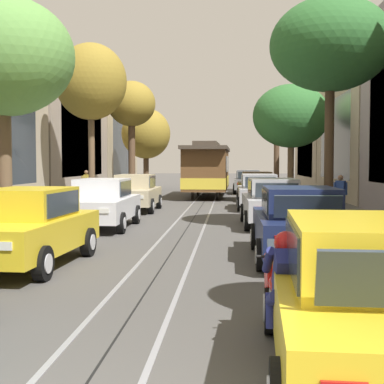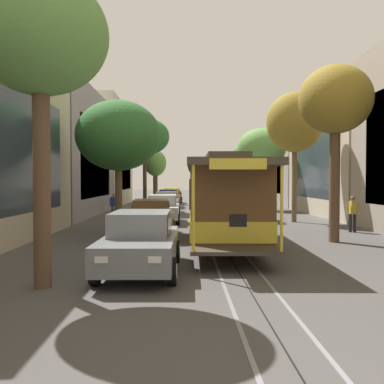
% 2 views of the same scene
% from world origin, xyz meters
% --- Properties ---
extents(ground_plane, '(160.00, 160.00, 0.00)m').
position_xyz_m(ground_plane, '(0.00, 20.58, 0.00)').
color(ground_plane, '#4C4947').
extents(trolley_track_rails, '(1.14, 59.45, 0.01)m').
position_xyz_m(trolley_track_rails, '(0.00, 23.72, 0.00)').
color(trolley_track_rails, gray).
rests_on(trolley_track_rails, ground).
extents(building_facade_left, '(5.51, 51.15, 8.64)m').
position_xyz_m(building_facade_left, '(-9.77, 24.21, 3.98)').
color(building_facade_left, gray).
rests_on(building_facade_left, ground).
extents(parked_car_yellow_second_left, '(2.15, 4.42, 1.58)m').
position_xyz_m(parked_car_yellow_second_left, '(-2.76, 8.08, 0.80)').
color(parked_car_yellow_second_left, gold).
rests_on(parked_car_yellow_second_left, ground).
extents(parked_car_white_mid_left, '(2.00, 4.36, 1.58)m').
position_xyz_m(parked_car_white_mid_left, '(-2.72, 14.63, 0.80)').
color(parked_car_white_mid_left, silver).
rests_on(parked_car_white_mid_left, ground).
extents(parked_car_beige_fourth_left, '(2.02, 4.37, 1.58)m').
position_xyz_m(parked_car_beige_fourth_left, '(-2.73, 20.88, 0.80)').
color(parked_car_beige_fourth_left, '#C1B28E').
rests_on(parked_car_beige_fourth_left, ground).
extents(parked_car_yellow_near_right, '(2.14, 4.42, 1.58)m').
position_xyz_m(parked_car_yellow_near_right, '(2.71, 2.48, 0.80)').
color(parked_car_yellow_near_right, gold).
rests_on(parked_car_yellow_near_right, ground).
extents(parked_car_navy_second_right, '(2.00, 4.36, 1.58)m').
position_xyz_m(parked_car_navy_second_right, '(2.86, 9.15, 0.80)').
color(parked_car_navy_second_right, '#19234C').
rests_on(parked_car_navy_second_right, ground).
extents(parked_car_silver_mid_right, '(2.07, 4.39, 1.58)m').
position_xyz_m(parked_car_silver_mid_right, '(2.76, 15.47, 0.80)').
color(parked_car_silver_mid_right, '#B7B7BC').
rests_on(parked_car_silver_mid_right, ground).
extents(parked_car_silver_fourth_right, '(2.01, 4.36, 1.58)m').
position_xyz_m(parked_car_silver_fourth_right, '(2.66, 22.23, 0.80)').
color(parked_car_silver_fourth_right, '#B7B7BC').
rests_on(parked_car_silver_fourth_right, ground).
extents(parked_car_brown_fifth_right, '(2.13, 4.42, 1.58)m').
position_xyz_m(parked_car_brown_fifth_right, '(2.84, 27.98, 0.80)').
color(parked_car_brown_fifth_right, brown).
rests_on(parked_car_brown_fifth_right, ground).
extents(parked_car_grey_sixth_right, '(2.05, 4.38, 1.58)m').
position_xyz_m(parked_car_grey_sixth_right, '(2.57, 34.78, 0.80)').
color(parked_car_grey_sixth_right, slate).
rests_on(parked_car_grey_sixth_right, ground).
extents(street_tree_kerb_left_second, '(3.93, 3.44, 6.64)m').
position_xyz_m(street_tree_kerb_left_second, '(-4.85, 12.09, 4.96)').
color(street_tree_kerb_left_second, brown).
rests_on(street_tree_kerb_left_second, ground).
extents(street_tree_kerb_left_mid, '(3.23, 2.86, 7.46)m').
position_xyz_m(street_tree_kerb_left_mid, '(-4.90, 21.98, 5.70)').
color(street_tree_kerb_left_mid, brown).
rests_on(street_tree_kerb_left_mid, ground).
extents(street_tree_kerb_left_fourth, '(2.81, 2.78, 6.87)m').
position_xyz_m(street_tree_kerb_left_fourth, '(-4.41, 29.64, 5.43)').
color(street_tree_kerb_left_fourth, brown).
rests_on(street_tree_kerb_left_fourth, ground).
extents(street_tree_kerb_left_far, '(3.59, 3.60, 6.06)m').
position_xyz_m(street_tree_kerb_left_far, '(-4.83, 37.99, 4.19)').
color(street_tree_kerb_left_far, '#4C3826').
rests_on(street_tree_kerb_left_far, ground).
extents(street_tree_kerb_right_second, '(3.71, 4.02, 7.11)m').
position_xyz_m(street_tree_kerb_right_second, '(4.41, 14.54, 5.66)').
color(street_tree_kerb_right_second, '#4C3826').
rests_on(street_tree_kerb_right_second, ground).
extents(street_tree_kerb_right_mid, '(3.96, 3.71, 6.13)m').
position_xyz_m(street_tree_kerb_right_mid, '(4.51, 26.25, 4.47)').
color(street_tree_kerb_right_mid, brown).
rests_on(street_tree_kerb_right_mid, ground).
extents(street_tree_kerb_right_fourth, '(3.01, 2.80, 6.97)m').
position_xyz_m(street_tree_kerb_right_fourth, '(4.61, 36.30, 5.53)').
color(street_tree_kerb_right_fourth, brown).
rests_on(street_tree_kerb_right_fourth, ground).
extents(cable_car_trolley, '(2.72, 9.16, 3.28)m').
position_xyz_m(cable_car_trolley, '(0.00, 30.47, 1.66)').
color(cable_car_trolley, brown).
rests_on(cable_car_trolley, ground).
extents(motorcycle_with_rider, '(0.56, 1.99, 1.37)m').
position_xyz_m(motorcycle_with_rider, '(1.98, 3.02, 0.65)').
color(motorcycle_with_rider, black).
rests_on(motorcycle_with_rider, ground).
extents(pedestrian_on_left_pavement, '(0.55, 0.38, 1.60)m').
position_xyz_m(pedestrian_on_left_pavement, '(5.82, 19.88, 0.90)').
color(pedestrian_on_left_pavement, '#4C4233').
rests_on(pedestrian_on_left_pavement, ground).
extents(pedestrian_on_right_pavement, '(0.55, 0.36, 1.68)m').
position_xyz_m(pedestrian_on_right_pavement, '(-6.37, 26.65, 0.95)').
color(pedestrian_on_right_pavement, black).
rests_on(pedestrian_on_right_pavement, ground).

